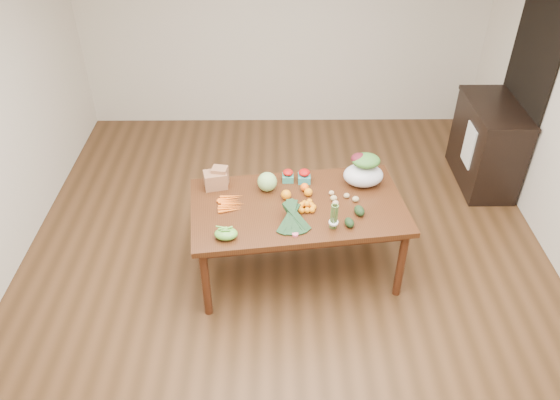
{
  "coord_description": "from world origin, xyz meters",
  "views": [
    {
      "loc": [
        -0.09,
        -3.56,
        3.55
      ],
      "look_at": [
        -0.06,
        0.0,
        0.89
      ],
      "focal_mm": 35.0,
      "sensor_mm": 36.0,
      "label": 1
    }
  ],
  "objects_px": {
    "asparagus_bundle": "(334,216)",
    "dining_table": "(297,238)",
    "paper_bag": "(215,178)",
    "mandarin_cluster": "(307,205)",
    "cabbage": "(267,182)",
    "cabinet": "(487,145)",
    "kale_bunch": "(293,220)",
    "salad_bag": "(364,172)"
  },
  "relations": [
    {
      "from": "dining_table",
      "to": "kale_bunch",
      "type": "relative_size",
      "value": 4.52
    },
    {
      "from": "salad_bag",
      "to": "cabbage",
      "type": "bearing_deg",
      "value": -174.86
    },
    {
      "from": "cabinet",
      "to": "cabbage",
      "type": "xyz_separation_m",
      "value": [
        -2.39,
        -1.22,
        0.37
      ]
    },
    {
      "from": "kale_bunch",
      "to": "asparagus_bundle",
      "type": "xyz_separation_m",
      "value": [
        0.32,
        -0.02,
        0.05
      ]
    },
    {
      "from": "cabinet",
      "to": "mandarin_cluster",
      "type": "relative_size",
      "value": 5.67
    },
    {
      "from": "mandarin_cluster",
      "to": "asparagus_bundle",
      "type": "height_order",
      "value": "asparagus_bundle"
    },
    {
      "from": "dining_table",
      "to": "cabbage",
      "type": "height_order",
      "value": "cabbage"
    },
    {
      "from": "asparagus_bundle",
      "to": "salad_bag",
      "type": "relative_size",
      "value": 0.71
    },
    {
      "from": "cabbage",
      "to": "mandarin_cluster",
      "type": "xyz_separation_m",
      "value": [
        0.33,
        -0.28,
        -0.04
      ]
    },
    {
      "from": "kale_bunch",
      "to": "salad_bag",
      "type": "xyz_separation_m",
      "value": [
        0.63,
        0.6,
        0.06
      ]
    },
    {
      "from": "cabinet",
      "to": "kale_bunch",
      "type": "distance_m",
      "value": 2.81
    },
    {
      "from": "dining_table",
      "to": "paper_bag",
      "type": "bearing_deg",
      "value": 152.44
    },
    {
      "from": "dining_table",
      "to": "salad_bag",
      "type": "distance_m",
      "value": 0.83
    },
    {
      "from": "paper_bag",
      "to": "salad_bag",
      "type": "distance_m",
      "value": 1.3
    },
    {
      "from": "paper_bag",
      "to": "cabbage",
      "type": "height_order",
      "value": "paper_bag"
    },
    {
      "from": "cabinet",
      "to": "salad_bag",
      "type": "relative_size",
      "value": 2.88
    },
    {
      "from": "dining_table",
      "to": "asparagus_bundle",
      "type": "relative_size",
      "value": 7.23
    },
    {
      "from": "cabinet",
      "to": "asparagus_bundle",
      "type": "bearing_deg",
      "value": -136.63
    },
    {
      "from": "mandarin_cluster",
      "to": "salad_bag",
      "type": "height_order",
      "value": "salad_bag"
    },
    {
      "from": "dining_table",
      "to": "mandarin_cluster",
      "type": "bearing_deg",
      "value": -47.65
    },
    {
      "from": "dining_table",
      "to": "mandarin_cluster",
      "type": "height_order",
      "value": "mandarin_cluster"
    },
    {
      "from": "cabbage",
      "to": "kale_bunch",
      "type": "relative_size",
      "value": 0.43
    },
    {
      "from": "dining_table",
      "to": "kale_bunch",
      "type": "height_order",
      "value": "kale_bunch"
    },
    {
      "from": "paper_bag",
      "to": "cabbage",
      "type": "distance_m",
      "value": 0.46
    },
    {
      "from": "kale_bunch",
      "to": "mandarin_cluster",
      "type": "bearing_deg",
      "value": 56.36
    },
    {
      "from": "paper_bag",
      "to": "asparagus_bundle",
      "type": "height_order",
      "value": "asparagus_bundle"
    },
    {
      "from": "dining_table",
      "to": "cabinet",
      "type": "height_order",
      "value": "cabinet"
    },
    {
      "from": "paper_bag",
      "to": "salad_bag",
      "type": "relative_size",
      "value": 0.73
    },
    {
      "from": "kale_bunch",
      "to": "salad_bag",
      "type": "distance_m",
      "value": 0.87
    },
    {
      "from": "paper_bag",
      "to": "kale_bunch",
      "type": "xyz_separation_m",
      "value": [
        0.67,
        -0.57,
        -0.01
      ]
    },
    {
      "from": "cabinet",
      "to": "paper_bag",
      "type": "bearing_deg",
      "value": -157.68
    },
    {
      "from": "paper_bag",
      "to": "mandarin_cluster",
      "type": "height_order",
      "value": "paper_bag"
    },
    {
      "from": "kale_bunch",
      "to": "salad_bag",
      "type": "bearing_deg",
      "value": 36.1
    },
    {
      "from": "dining_table",
      "to": "asparagus_bundle",
      "type": "xyz_separation_m",
      "value": [
        0.27,
        -0.32,
        0.5
      ]
    },
    {
      "from": "paper_bag",
      "to": "salad_bag",
      "type": "bearing_deg",
      "value": 1.23
    },
    {
      "from": "cabinet",
      "to": "mandarin_cluster",
      "type": "distance_m",
      "value": 2.56
    },
    {
      "from": "dining_table",
      "to": "paper_bag",
      "type": "height_order",
      "value": "paper_bag"
    },
    {
      "from": "asparagus_bundle",
      "to": "mandarin_cluster",
      "type": "bearing_deg",
      "value": 120.3
    },
    {
      "from": "paper_bag",
      "to": "mandarin_cluster",
      "type": "relative_size",
      "value": 1.44
    },
    {
      "from": "kale_bunch",
      "to": "cabbage",
      "type": "bearing_deg",
      "value": 105.11
    },
    {
      "from": "asparagus_bundle",
      "to": "dining_table",
      "type": "bearing_deg",
      "value": 122.97
    },
    {
      "from": "paper_bag",
      "to": "cabbage",
      "type": "xyz_separation_m",
      "value": [
        0.46,
        -0.05,
        -0.01
      ]
    }
  ]
}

